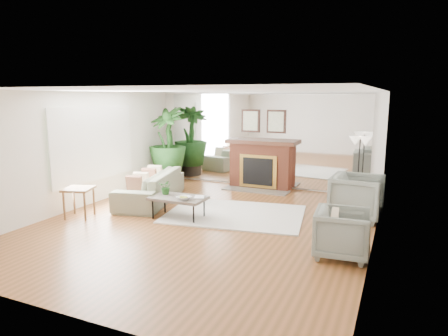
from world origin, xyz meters
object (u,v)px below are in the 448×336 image
at_px(armchair_back, 357,197).
at_px(floor_lamp, 360,146).
at_px(side_table, 79,193).
at_px(armchair_front, 342,233).
at_px(fireplace, 260,163).
at_px(coffee_table, 178,199).
at_px(potted_ficus, 167,143).
at_px(sofa, 151,187).

height_order(armchair_back, floor_lamp, floor_lamp).
bearing_deg(side_table, armchair_front, 0.92).
bearing_deg(fireplace, armchair_front, -55.69).
xyz_separation_m(armchair_back, armchair_front, (0.00, -2.07, -0.07)).
distance_m(coffee_table, armchair_back, 3.53).
distance_m(coffee_table, potted_ficus, 3.35).
height_order(armchair_front, floor_lamp, floor_lamp).
bearing_deg(floor_lamp, sofa, -156.16).
height_order(sofa, armchair_back, armchair_back).
xyz_separation_m(fireplace, sofa, (-1.86, -2.30, -0.31)).
distance_m(coffee_table, floor_lamp, 4.26).
height_order(potted_ficus, floor_lamp, potted_ficus).
distance_m(potted_ficus, floor_lamp, 5.01).
bearing_deg(potted_ficus, fireplace, 10.60).
distance_m(sofa, armchair_back, 4.50).
distance_m(sofa, side_table, 1.72).
xyz_separation_m(side_table, potted_ficus, (-0.04, 3.42, 0.62)).
distance_m(armchair_front, side_table, 5.09).
bearing_deg(floor_lamp, fireplace, 171.16).
height_order(sofa, potted_ficus, potted_ficus).
xyz_separation_m(coffee_table, armchair_front, (3.24, -0.66, -0.03)).
height_order(fireplace, coffee_table, fireplace).
bearing_deg(floor_lamp, armchair_back, -84.80).
height_order(armchair_front, side_table, armchair_front).
bearing_deg(potted_ficus, sofa, -69.95).
xyz_separation_m(coffee_table, side_table, (-1.85, -0.75, 0.11)).
bearing_deg(armchair_front, floor_lamp, -2.64).
distance_m(sofa, floor_lamp, 4.84).
relative_size(fireplace, side_table, 3.07).
distance_m(armchair_front, floor_lamp, 3.55).
height_order(coffee_table, floor_lamp, floor_lamp).
relative_size(coffee_table, armchair_front, 1.36).
bearing_deg(floor_lamp, armchair_front, -87.94).
distance_m(fireplace, armchair_front, 4.62).
bearing_deg(armchair_front, coffee_table, 73.71).
bearing_deg(sofa, potted_ficus, -173.82).
relative_size(armchair_back, side_table, 1.45).
xyz_separation_m(sofa, side_table, (-0.63, -1.59, 0.16)).
xyz_separation_m(sofa, floor_lamp, (4.34, 1.92, 0.94)).
xyz_separation_m(fireplace, armchair_back, (2.60, -1.74, -0.22)).
relative_size(potted_ficus, floor_lamp, 1.40).
xyz_separation_m(sofa, armchair_front, (4.46, -1.51, 0.02)).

